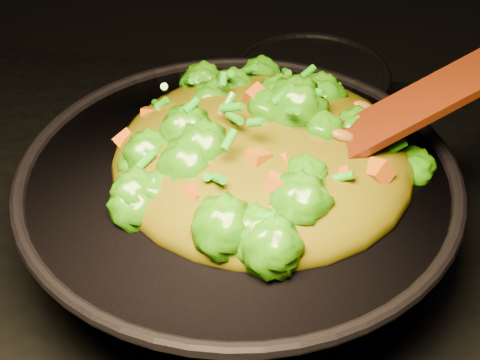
# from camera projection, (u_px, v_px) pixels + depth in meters

# --- Properties ---
(wok) EXTENTS (0.52, 0.52, 0.12)m
(wok) POSITION_uv_depth(u_px,v_px,m) (238.00, 219.00, 0.76)
(wok) COLOR black
(wok) RESTS_ON stovetop
(stir_fry) EXTENTS (0.38, 0.38, 0.10)m
(stir_fry) POSITION_uv_depth(u_px,v_px,m) (264.00, 122.00, 0.70)
(stir_fry) COLOR #2B7808
(stir_fry) RESTS_ON wok
(spatula) EXTENTS (0.30, 0.19, 0.13)m
(spatula) POSITION_uv_depth(u_px,v_px,m) (375.00, 127.00, 0.69)
(spatula) COLOR #3C1B06
(spatula) RESTS_ON wok
(back_pot) EXTENTS (0.22, 0.22, 0.11)m
(back_pot) POSITION_uv_depth(u_px,v_px,m) (309.00, 106.00, 0.94)
(back_pot) COLOR black
(back_pot) RESTS_ON stovetop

